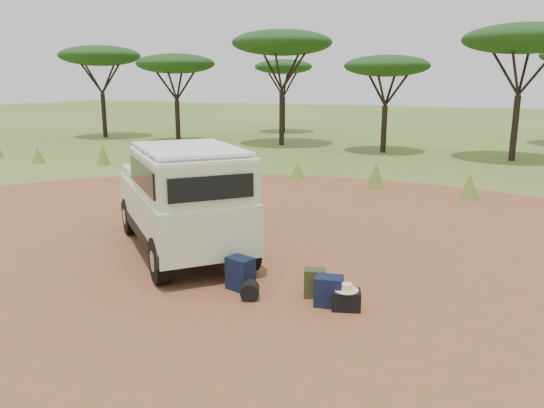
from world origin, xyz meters
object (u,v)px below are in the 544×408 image
at_px(backpack_black, 238,263).
at_px(hard_case, 346,300).
at_px(backpack_olive, 315,283).
at_px(duffel_navy, 329,291).
at_px(walking_staff, 135,200).
at_px(backpack_navy, 240,274).
at_px(safari_vehicle, 183,201).

bearing_deg(backpack_black, hard_case, -8.97).
height_order(backpack_olive, duffel_navy, duffel_navy).
relative_size(duffel_navy, hard_case, 1.08).
distance_m(walking_staff, backpack_navy, 4.78).
relative_size(walking_staff, duffel_navy, 3.06).
height_order(safari_vehicle, walking_staff, safari_vehicle).
height_order(backpack_black, hard_case, backpack_black).
relative_size(walking_staff, backpack_olive, 3.07).
distance_m(backpack_black, backpack_olive, 1.62).
distance_m(backpack_olive, hard_case, 0.68).
bearing_deg(hard_case, backpack_navy, 160.53).
distance_m(backpack_black, hard_case, 2.28).
relative_size(backpack_black, duffel_navy, 1.15).
xyz_separation_m(safari_vehicle, hard_case, (3.95, -1.34, -0.95)).
distance_m(safari_vehicle, backpack_black, 2.08).
xyz_separation_m(safari_vehicle, backpack_olive, (3.32, -1.08, -0.87)).
bearing_deg(backpack_olive, walking_staff, 140.63).
distance_m(safari_vehicle, backpack_navy, 2.57).
relative_size(backpack_navy, duffel_navy, 1.18).
distance_m(safari_vehicle, walking_staff, 2.37).
bearing_deg(backpack_navy, walking_staff, 165.71).
relative_size(safari_vehicle, walking_staff, 3.16).
height_order(backpack_black, duffel_navy, backpack_black).
xyz_separation_m(backpack_olive, hard_case, (0.62, -0.26, -0.08)).
height_order(walking_staff, hard_case, walking_staff).
height_order(safari_vehicle, backpack_olive, safari_vehicle).
xyz_separation_m(walking_staff, duffel_navy, (5.75, -2.33, -0.48)).
height_order(backpack_black, backpack_navy, backpack_navy).
relative_size(backpack_olive, duffel_navy, 1.00).
height_order(walking_staff, backpack_black, walking_staff).
height_order(backpack_navy, backpack_olive, backpack_navy).
bearing_deg(duffel_navy, backpack_navy, 169.22).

